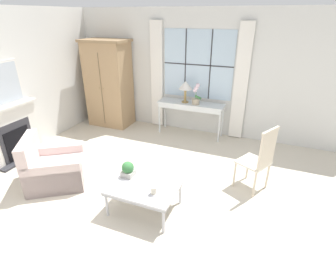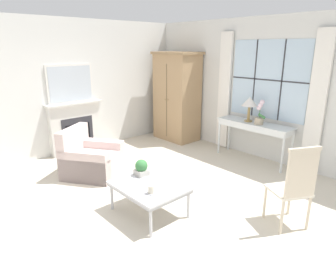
{
  "view_description": "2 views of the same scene",
  "coord_description": "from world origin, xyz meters",
  "px_view_note": "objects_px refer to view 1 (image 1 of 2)",
  "views": [
    {
      "loc": [
        1.65,
        -2.86,
        2.65
      ],
      "look_at": [
        0.27,
        0.55,
        0.91
      ],
      "focal_mm": 28.0,
      "sensor_mm": 36.0,
      "label": 1
    },
    {
      "loc": [
        3.09,
        -2.4,
        2.24
      ],
      "look_at": [
        -0.03,
        0.4,
        0.96
      ],
      "focal_mm": 32.0,
      "sensor_mm": 36.0,
      "label": 2
    }
  ],
  "objects_px": {
    "coffee_table": "(144,187)",
    "potted_plant_small": "(128,169)",
    "fireplace": "(11,129)",
    "console_table": "(191,106)",
    "potted_orchid": "(196,96)",
    "pillar_candle": "(154,191)",
    "side_chair_wooden": "(260,157)",
    "table_lamp": "(185,86)",
    "armoire": "(109,84)",
    "armchair_upholstered": "(54,168)"
  },
  "relations": [
    {
      "from": "coffee_table",
      "to": "potted_plant_small",
      "type": "height_order",
      "value": "potted_plant_small"
    },
    {
      "from": "armchair_upholstered",
      "to": "potted_plant_small",
      "type": "height_order",
      "value": "armchair_upholstered"
    },
    {
      "from": "fireplace",
      "to": "potted_plant_small",
      "type": "xyz_separation_m",
      "value": [
        2.75,
        -0.29,
        -0.09
      ]
    },
    {
      "from": "armoire",
      "to": "potted_orchid",
      "type": "bearing_deg",
      "value": 1.23
    },
    {
      "from": "armoire",
      "to": "potted_plant_small",
      "type": "xyz_separation_m",
      "value": [
        2.02,
        -2.62,
        -0.51
      ]
    },
    {
      "from": "table_lamp",
      "to": "pillar_candle",
      "type": "relative_size",
      "value": 3.99
    },
    {
      "from": "potted_orchid",
      "to": "armchair_upholstered",
      "type": "distance_m",
      "value": 3.28
    },
    {
      "from": "potted_orchid",
      "to": "potted_plant_small",
      "type": "xyz_separation_m",
      "value": [
        -0.25,
        -2.67,
        -0.43
      ]
    },
    {
      "from": "coffee_table",
      "to": "potted_plant_small",
      "type": "bearing_deg",
      "value": 159.13
    },
    {
      "from": "potted_plant_small",
      "to": "armchair_upholstered",
      "type": "bearing_deg",
      "value": -177.04
    },
    {
      "from": "side_chair_wooden",
      "to": "potted_plant_small",
      "type": "relative_size",
      "value": 4.7
    },
    {
      "from": "table_lamp",
      "to": "potted_plant_small",
      "type": "distance_m",
      "value": 2.78
    },
    {
      "from": "fireplace",
      "to": "side_chair_wooden",
      "type": "height_order",
      "value": "fireplace"
    },
    {
      "from": "armoire",
      "to": "coffee_table",
      "type": "xyz_separation_m",
      "value": [
        2.34,
        -2.74,
        -0.67
      ]
    },
    {
      "from": "side_chair_wooden",
      "to": "console_table",
      "type": "bearing_deg",
      "value": 134.23
    },
    {
      "from": "armoire",
      "to": "armchair_upholstered",
      "type": "bearing_deg",
      "value": -77.38
    },
    {
      "from": "side_chair_wooden",
      "to": "coffee_table",
      "type": "distance_m",
      "value": 1.87
    },
    {
      "from": "fireplace",
      "to": "console_table",
      "type": "relative_size",
      "value": 1.23
    },
    {
      "from": "armoire",
      "to": "fireplace",
      "type": "bearing_deg",
      "value": -107.48
    },
    {
      "from": "potted_orchid",
      "to": "pillar_candle",
      "type": "bearing_deg",
      "value": -84.2
    },
    {
      "from": "fireplace",
      "to": "potted_plant_small",
      "type": "height_order",
      "value": "fireplace"
    },
    {
      "from": "coffee_table",
      "to": "table_lamp",
      "type": "bearing_deg",
      "value": 97.06
    },
    {
      "from": "side_chair_wooden",
      "to": "pillar_candle",
      "type": "distance_m",
      "value": 1.78
    },
    {
      "from": "potted_plant_small",
      "to": "pillar_candle",
      "type": "height_order",
      "value": "potted_plant_small"
    },
    {
      "from": "coffee_table",
      "to": "side_chair_wooden",
      "type": "bearing_deg",
      "value": 37.01
    },
    {
      "from": "armchair_upholstered",
      "to": "coffee_table",
      "type": "bearing_deg",
      "value": -1.68
    },
    {
      "from": "fireplace",
      "to": "side_chair_wooden",
      "type": "bearing_deg",
      "value": 8.69
    },
    {
      "from": "side_chair_wooden",
      "to": "potted_plant_small",
      "type": "height_order",
      "value": "side_chair_wooden"
    },
    {
      "from": "table_lamp",
      "to": "coffee_table",
      "type": "relative_size",
      "value": 0.51
    },
    {
      "from": "fireplace",
      "to": "table_lamp",
      "type": "distance_m",
      "value": 3.68
    },
    {
      "from": "console_table",
      "to": "side_chair_wooden",
      "type": "xyz_separation_m",
      "value": [
        1.69,
        -1.73,
        -0.08
      ]
    },
    {
      "from": "armchair_upholstered",
      "to": "side_chair_wooden",
      "type": "distance_m",
      "value": 3.41
    },
    {
      "from": "fireplace",
      "to": "coffee_table",
      "type": "height_order",
      "value": "fireplace"
    },
    {
      "from": "console_table",
      "to": "pillar_candle",
      "type": "relative_size",
      "value": 12.32
    },
    {
      "from": "coffee_table",
      "to": "potted_orchid",
      "type": "bearing_deg",
      "value": 91.65
    },
    {
      "from": "pillar_candle",
      "to": "fireplace",
      "type": "bearing_deg",
      "value": 170.46
    },
    {
      "from": "table_lamp",
      "to": "armchair_upholstered",
      "type": "relative_size",
      "value": 0.41
    },
    {
      "from": "pillar_candle",
      "to": "console_table",
      "type": "bearing_deg",
      "value": 98.12
    },
    {
      "from": "table_lamp",
      "to": "potted_plant_small",
      "type": "height_order",
      "value": "table_lamp"
    },
    {
      "from": "table_lamp",
      "to": "side_chair_wooden",
      "type": "xyz_separation_m",
      "value": [
        1.83,
        -1.72,
        -0.55
      ]
    },
    {
      "from": "fireplace",
      "to": "potted_plant_small",
      "type": "bearing_deg",
      "value": -6.12
    },
    {
      "from": "table_lamp",
      "to": "potted_orchid",
      "type": "height_order",
      "value": "table_lamp"
    },
    {
      "from": "armoire",
      "to": "potted_orchid",
      "type": "distance_m",
      "value": 2.26
    },
    {
      "from": "table_lamp",
      "to": "coffee_table",
      "type": "bearing_deg",
      "value": -82.94
    },
    {
      "from": "armchair_upholstered",
      "to": "side_chair_wooden",
      "type": "xyz_separation_m",
      "value": [
        3.22,
        1.06,
        0.35
      ]
    },
    {
      "from": "table_lamp",
      "to": "coffee_table",
      "type": "height_order",
      "value": "table_lamp"
    },
    {
      "from": "table_lamp",
      "to": "pillar_candle",
      "type": "bearing_deg",
      "value": -79.18
    },
    {
      "from": "armoire",
      "to": "pillar_candle",
      "type": "xyz_separation_m",
      "value": [
        2.56,
        -2.88,
        -0.58
      ]
    },
    {
      "from": "side_chair_wooden",
      "to": "table_lamp",
      "type": "bearing_deg",
      "value": 136.75
    },
    {
      "from": "console_table",
      "to": "armchair_upholstered",
      "type": "height_order",
      "value": "armchair_upholstered"
    }
  ]
}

